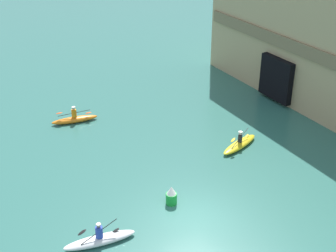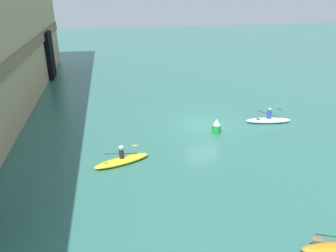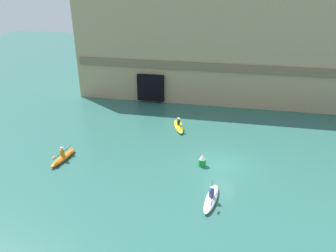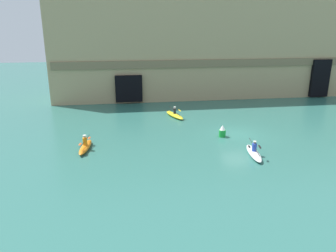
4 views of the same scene
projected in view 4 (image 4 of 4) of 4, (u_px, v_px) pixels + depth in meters
The scene contains 6 objects.
ground_plane at pixel (237, 134), 29.52m from camera, with size 120.00×120.00×0.00m, color #2D665B.
cliff_bluff at pixel (218, 49), 44.02m from camera, with size 43.23×7.96×12.27m.
kayak_yellow at pixel (175, 115), 34.73m from camera, with size 1.85×3.43×1.13m.
kayak_white at pixel (254, 153), 24.71m from camera, with size 1.19×3.51×1.16m.
kayak_orange at pixel (85, 146), 25.86m from camera, with size 1.10×3.31×1.21m.
marker_buoy at pixel (222, 131), 28.70m from camera, with size 0.60×0.60×1.07m.
Camera 4 is at (-10.20, -26.71, 9.67)m, focal length 35.00 mm.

